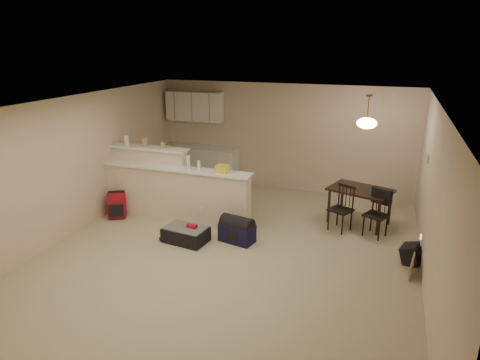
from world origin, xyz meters
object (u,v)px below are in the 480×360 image
at_px(red_backpack, 117,205).
at_px(dining_chair_far, 376,214).
at_px(black_daypack, 411,254).
at_px(suitcase, 186,235).
at_px(navy_duffel, 237,233).
at_px(pendant_lamp, 367,123).
at_px(dining_chair_near, 341,209).
at_px(dining_table, 360,193).

bearing_deg(red_backpack, dining_chair_far, -18.84).
height_order(red_backpack, black_daypack, red_backpack).
height_order(suitcase, navy_duffel, navy_duffel).
relative_size(red_backpack, black_daypack, 1.51).
distance_m(pendant_lamp, dining_chair_far, 1.67).
relative_size(dining_chair_near, suitcase, 1.15).
relative_size(dining_chair_near, dining_chair_far, 1.00).
bearing_deg(red_backpack, dining_chair_near, -16.86).
xyz_separation_m(dining_chair_far, red_backpack, (-4.95, -0.84, -0.18)).
distance_m(suitcase, navy_duffel, 0.91).
bearing_deg(dining_chair_far, dining_table, 148.73).
height_order(dining_table, navy_duffel, dining_table).
bearing_deg(black_daypack, dining_table, 51.43).
distance_m(pendant_lamp, black_daypack, 2.45).
xyz_separation_m(dining_table, pendant_lamp, (0.00, 0.00, 1.37)).
bearing_deg(navy_duffel, red_backpack, -172.88).
bearing_deg(dining_chair_near, dining_table, 82.49).
bearing_deg(pendant_lamp, suitcase, -146.69).
height_order(pendant_lamp, black_daypack, pendant_lamp).
relative_size(pendant_lamp, suitcase, 0.82).
bearing_deg(red_backpack, black_daypack, -28.43).
height_order(dining_chair_near, suitcase, dining_chair_near).
height_order(dining_chair_near, red_backpack, dining_chair_near).
xyz_separation_m(dining_chair_far, suitcase, (-3.15, -1.36, -0.30)).
xyz_separation_m(dining_chair_near, dining_chair_far, (0.64, -0.05, -0.00)).
bearing_deg(suitcase, pendant_lamp, 40.63).
xyz_separation_m(dining_chair_near, black_daypack, (1.24, -0.88, -0.28)).
xyz_separation_m(pendant_lamp, suitcase, (-2.82, -1.85, -1.86)).
xyz_separation_m(pendant_lamp, red_backpack, (-4.61, -1.33, -1.73)).
bearing_deg(dining_table, suitcase, -128.89).
distance_m(dining_table, dining_chair_near, 0.57).
bearing_deg(dining_table, black_daypack, -37.04).
relative_size(pendant_lamp, dining_chair_near, 0.71).
bearing_deg(dining_chair_far, suitcase, -131.99).
distance_m(red_backpack, navy_duffel, 2.67).
xyz_separation_m(pendant_lamp, dining_chair_near, (-0.30, -0.45, -1.56)).
xyz_separation_m(suitcase, red_backpack, (-1.80, 0.52, 0.13)).
relative_size(dining_table, black_daypack, 3.86).
bearing_deg(suitcase, navy_duffel, 26.43).
bearing_deg(navy_duffel, suitcase, -148.97).
bearing_deg(black_daypack, dining_chair_near, 70.83).
distance_m(dining_table, navy_duffel, 2.54).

